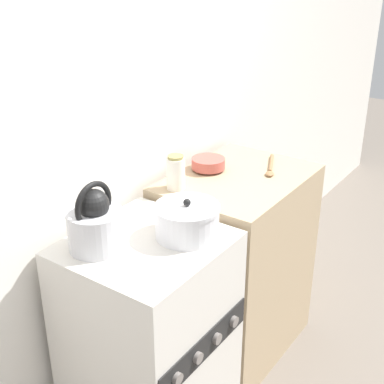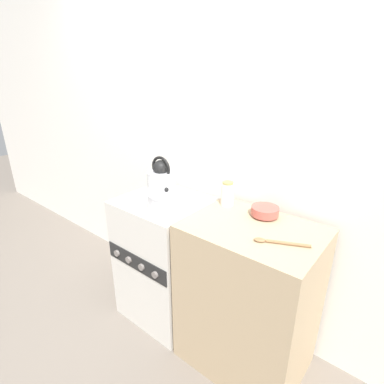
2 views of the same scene
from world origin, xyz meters
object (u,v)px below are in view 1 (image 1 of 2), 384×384
object	(u,v)px
kettle	(96,223)
enamel_bowl	(208,163)
cooking_pot	(187,221)
storage_jar	(176,173)
stove	(150,342)

from	to	relation	value
kettle	enamel_bowl	xyz separation A→B (m)	(0.78, 0.04, -0.04)
cooking_pot	kettle	bearing A→B (deg)	140.16
kettle	storage_jar	size ratio (longest dim) A/B	1.69
stove	cooking_pot	size ratio (longest dim) A/B	3.80
enamel_bowl	cooking_pot	bearing A→B (deg)	-154.13
stove	storage_jar	bearing A→B (deg)	21.73
enamel_bowl	storage_jar	size ratio (longest dim) A/B	1.04
storage_jar	stove	bearing A→B (deg)	-158.27
cooking_pot	storage_jar	xyz separation A→B (m)	(0.27, 0.25, 0.04)
cooking_pot	enamel_bowl	xyz separation A→B (m)	(0.52, 0.25, -0.00)
kettle	stove	bearing A→B (deg)	-42.99
cooking_pot	storage_jar	bearing A→B (deg)	43.01
stove	cooking_pot	xyz separation A→B (m)	(0.13, -0.09, 0.52)
cooking_pot	storage_jar	world-z (taller)	storage_jar
stove	cooking_pot	world-z (taller)	cooking_pot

